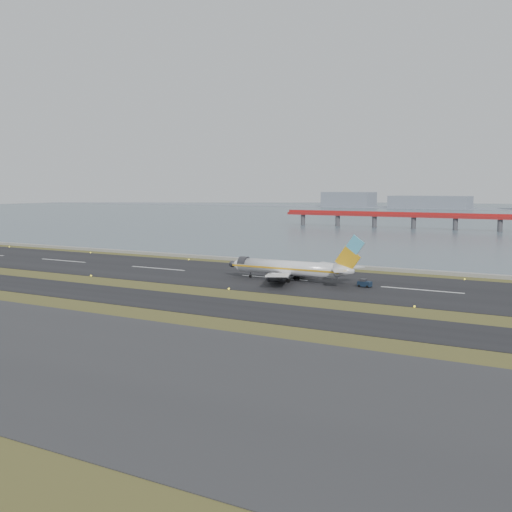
# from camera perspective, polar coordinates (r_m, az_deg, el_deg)

# --- Properties ---
(ground) EXTENTS (1000.00, 1000.00, 0.00)m
(ground) POSITION_cam_1_polar(r_m,az_deg,el_deg) (147.30, -4.02, -3.41)
(ground) COLOR #384518
(ground) RESTS_ON ground
(apron_strip) EXTENTS (1000.00, 50.00, 0.10)m
(apron_strip) POSITION_cam_1_polar(r_m,az_deg,el_deg) (107.49, -20.98, -7.39)
(apron_strip) COLOR #303032
(apron_strip) RESTS_ON ground
(taxiway_strip) EXTENTS (1000.00, 18.00, 0.10)m
(taxiway_strip) POSITION_cam_1_polar(r_m,az_deg,el_deg) (137.72, -6.85, -4.09)
(taxiway_strip) COLOR black
(taxiway_strip) RESTS_ON ground
(runway_strip) EXTENTS (1000.00, 45.00, 0.10)m
(runway_strip) POSITION_cam_1_polar(r_m,az_deg,el_deg) (172.55, 1.63, -1.97)
(runway_strip) COLOR black
(runway_strip) RESTS_ON ground
(seawall) EXTENTS (1000.00, 2.50, 1.00)m
(seawall) POSITION_cam_1_polar(r_m,az_deg,el_deg) (199.08, 5.80, -0.78)
(seawall) COLOR #9A9994
(seawall) RESTS_ON ground
(red_pier) EXTENTS (260.00, 5.00, 10.20)m
(red_pier) POSITION_cam_1_polar(r_m,az_deg,el_deg) (375.29, 20.89, 3.14)
(red_pier) COLOR red
(red_pier) RESTS_ON ground
(airliner) EXTENTS (38.52, 32.89, 12.80)m
(airliner) POSITION_cam_1_polar(r_m,az_deg,el_deg) (166.33, 3.20, -1.10)
(airliner) COLOR white
(airliner) RESTS_ON ground
(pushback_tug) EXTENTS (3.39, 2.18, 2.07)m
(pushback_tug) POSITION_cam_1_polar(r_m,az_deg,el_deg) (158.90, 9.62, -2.41)
(pushback_tug) COLOR #122134
(pushback_tug) RESTS_ON ground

